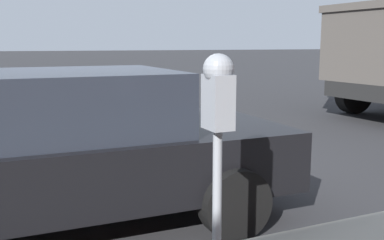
% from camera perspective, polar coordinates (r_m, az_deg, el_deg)
% --- Properties ---
extents(ground_plane, '(220.00, 220.00, 0.00)m').
position_cam_1_polar(ground_plane, '(5.50, -12.18, -8.60)').
color(ground_plane, '#2B2B2D').
extents(parking_meter, '(0.21, 0.19, 1.50)m').
position_cam_1_polar(parking_meter, '(2.78, 3.30, 1.14)').
color(parking_meter, gray).
rests_on(parking_meter, sidewalk).
extents(car_black, '(2.19, 4.26, 1.46)m').
position_cam_1_polar(car_black, '(4.38, -16.65, -3.06)').
color(car_black, black).
rests_on(car_black, ground_plane).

